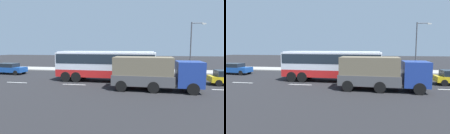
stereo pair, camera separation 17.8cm
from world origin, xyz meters
The scene contains 9 objects.
ground_plane centered at (0.00, 0.00, 0.00)m, with size 120.00×120.00×0.00m, color black.
sidewalk_curb centered at (0.00, 9.13, 0.07)m, with size 80.00×4.00×0.15m, color gray.
lane_centreline centered at (-1.77, -2.75, 0.00)m, with size 29.26×0.16×0.01m.
coach_bus centered at (-0.98, -0.29, 2.06)m, with size 10.86×3.05×3.31m.
cargo_truck centered at (4.15, -3.89, 1.60)m, with size 7.65×2.82×2.92m.
car_blue_saloon centered at (-15.50, 2.90, 0.80)m, with size 4.75×2.09×1.51m.
pedestrian_near_curb centered at (-4.84, 8.72, 1.02)m, with size 0.32×0.32×1.53m.
pedestrian_at_crossing centered at (3.58, 9.13, 1.03)m, with size 0.32×0.32×1.54m.
street_lamp centered at (9.69, 7.36, 4.20)m, with size 1.93×0.24×7.02m.
Camera 2 is at (3.21, -21.11, 3.85)m, focal length 31.00 mm.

